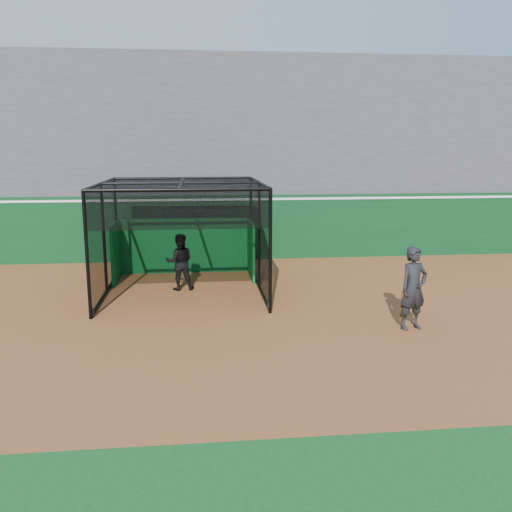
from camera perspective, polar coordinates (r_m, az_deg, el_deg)
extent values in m
plane|color=brown|center=(13.10, -2.96, -7.83)|extent=(120.00, 120.00, 0.00)
cube|color=#0B3C1A|center=(21.09, -4.33, 3.02)|extent=(50.00, 0.45, 2.50)
cube|color=white|center=(20.95, -4.37, 6.00)|extent=(50.00, 0.50, 0.08)
cube|color=#4C4C4F|center=(24.74, -4.73, 10.36)|extent=(50.00, 7.85, 7.75)
cube|color=#4C4C4F|center=(28.45, -5.09, 19.52)|extent=(50.00, 0.30, 1.20)
cube|color=#08541F|center=(18.94, -7.49, 1.08)|extent=(4.51, 0.10, 1.90)
cylinder|color=black|center=(14.71, -16.86, -5.70)|extent=(0.08, 0.22, 0.22)
cylinder|color=black|center=(14.57, 1.39, -5.36)|extent=(0.08, 0.22, 0.22)
cylinder|color=black|center=(19.22, -14.34, -1.58)|extent=(0.08, 0.22, 0.22)
cylinder|color=black|center=(19.11, -0.48, -1.29)|extent=(0.08, 0.22, 0.22)
imported|color=black|center=(16.68, -8.03, -0.62)|extent=(0.88, 0.71, 1.74)
imported|color=black|center=(13.46, 16.24, -3.28)|extent=(0.84, 0.68, 2.01)
cylinder|color=#593819|center=(13.53, 15.07, -5.14)|extent=(0.14, 0.33, 0.84)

